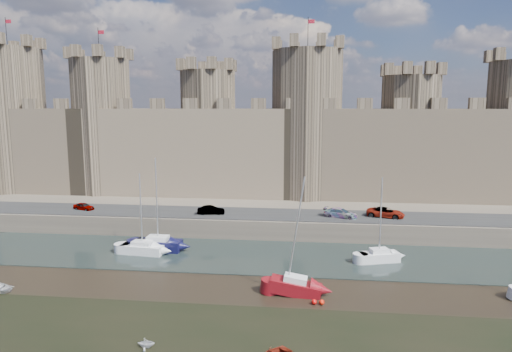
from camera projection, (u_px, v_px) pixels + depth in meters
The scene contains 15 objects.
water_channel at pixel (286, 257), 51.42m from camera, with size 160.00×12.00×0.08m, color black.
quay at pixel (295, 189), 86.59m from camera, with size 160.00×60.00×2.50m, color #4C443A.
road at pixel (290, 215), 60.86m from camera, with size 160.00×7.00×0.10m, color black.
castle at pixel (290, 139), 73.29m from camera, with size 108.50×11.00×29.00m.
car_0 at pixel (84, 206), 63.71m from camera, with size 1.25×3.10×1.06m, color gray.
car_1 at pixel (211, 210), 61.05m from camera, with size 1.27×3.63×1.20m, color gray.
car_2 at pixel (341, 213), 59.29m from camera, with size 1.76×4.34×1.26m, color gray.
car_3 at pixel (386, 213), 59.45m from camera, with size 2.21×4.79×1.33m, color gray.
sailboat_0 at pixel (142, 248), 52.52m from camera, with size 5.18×2.47×9.35m.
sailboat_1 at pixel (158, 244), 53.69m from camera, with size 5.54×2.29×10.97m.
sailboat_2 at pixel (379, 255), 49.80m from camera, with size 4.62×2.86×9.33m.
sailboat_4 at pixel (295, 286), 41.34m from camera, with size 4.77×2.13×10.88m.
dinghy_3 at pixel (146, 343), 32.22m from camera, with size 1.16×0.71×1.34m, color silver.
buoy_1 at pixel (322, 302), 39.20m from camera, with size 0.47×0.47×0.47m, color red.
buoy_3 at pixel (314, 302), 39.28m from camera, with size 0.46×0.46×0.46m, color red.
Camera 1 is at (2.20, -25.49, 16.96)m, focal length 32.00 mm.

